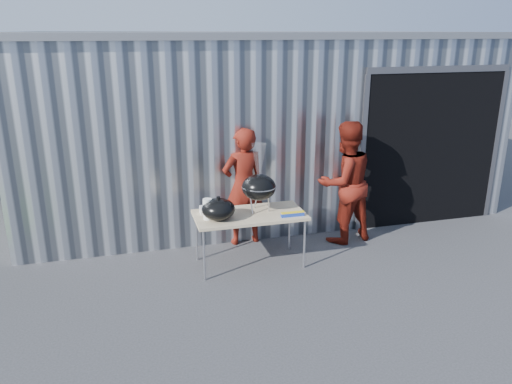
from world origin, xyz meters
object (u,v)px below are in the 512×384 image
object	(u,v)px
kettle_grill	(259,182)
folding_table	(250,216)
person_cook	(244,187)
person_bystander	(345,183)

from	to	relation	value
kettle_grill	folding_table	bearing A→B (deg)	-155.99
kettle_grill	person_cook	xyz separation A→B (m)	(-0.04, 0.70, -0.27)
kettle_grill	person_cook	bearing A→B (deg)	93.67
folding_table	person_bystander	distance (m)	1.68
folding_table	person_cook	size ratio (longest dim) A/B	0.84
person_cook	folding_table	bearing A→B (deg)	74.83
kettle_grill	person_bystander	distance (m)	1.52
folding_table	person_cook	xyz separation A→B (m)	(0.10, 0.76, 0.19)
folding_table	person_cook	world-z (taller)	person_cook
kettle_grill	person_bystander	world-z (taller)	person_bystander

